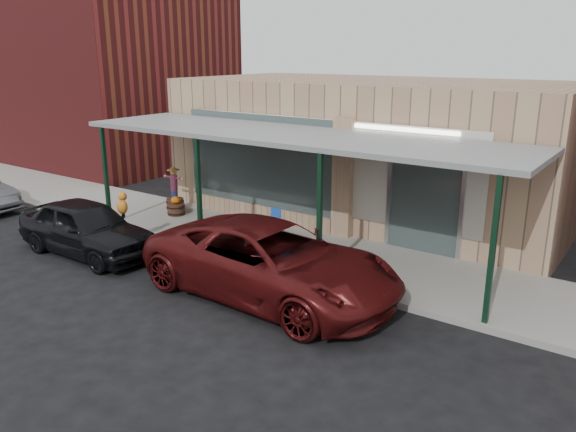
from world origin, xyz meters
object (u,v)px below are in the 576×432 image
Objects in this scene: barrel_scarecrow at (175,195)px; car_maroon at (271,261)px; parked_sedan at (87,228)px; barrel_pumpkin at (176,208)px; handicap_sign at (276,226)px.

car_maroon reaches higher than barrel_scarecrow.
barrel_pumpkin is at bearing 6.58° from parked_sedan.
barrel_scarecrow is 0.66m from barrel_pumpkin.
barrel_scarecrow is at bearing 64.53° from car_maroon.
car_maroon is at bearing -68.30° from handicap_sign.
barrel_scarecrow reaches higher than handicap_sign.
handicap_sign is at bearing -14.51° from barrel_pumpkin.
parked_sedan is 5.47m from car_maroon.
barrel_pumpkin is 0.50× the size of handicap_sign.
car_maroon reaches higher than parked_sedan.
car_maroon reaches higher than barrel_pumpkin.
car_maroon is (5.85, -2.88, 0.42)m from barrel_pumpkin.
barrel_pumpkin is at bearing 153.99° from handicap_sign.
handicap_sign is (4.77, -1.24, 0.59)m from barrel_pumpkin.
parked_sedan is (0.42, -3.49, 0.34)m from barrel_pumpkin.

